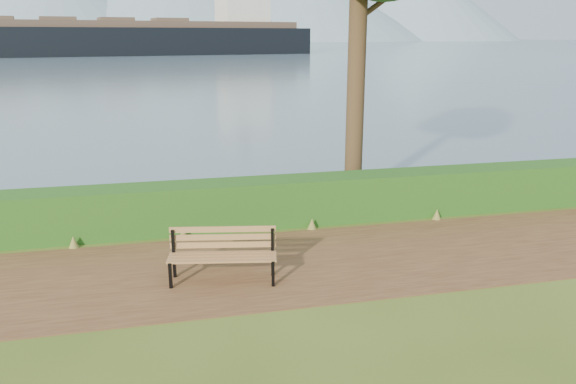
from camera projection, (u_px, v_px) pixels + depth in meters
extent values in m
plane|color=#3D5317|center=(254.00, 275.00, 9.68)|extent=(140.00, 140.00, 0.00)
cube|color=#542D1D|center=(251.00, 268.00, 9.96)|extent=(40.00, 3.40, 0.01)
cube|color=#194D16|center=(233.00, 204.00, 11.98)|extent=(32.00, 0.85, 1.00)
cube|color=#3F5566|center=(157.00, 44.00, 253.55)|extent=(700.00, 510.00, 0.00)
cone|color=gray|center=(57.00, 3.00, 360.62)|extent=(160.00, 160.00, 48.00)
cone|color=gray|center=(310.00, 5.00, 402.10)|extent=(170.00, 170.00, 50.00)
cone|color=gray|center=(420.00, 1.00, 430.02)|extent=(150.00, 150.00, 58.00)
cone|color=gray|center=(140.00, 16.00, 406.10)|extent=(120.00, 120.00, 35.00)
cone|color=gray|center=(351.00, 14.00, 435.61)|extent=(130.00, 130.00, 40.00)
cube|color=black|center=(170.00, 276.00, 9.10)|extent=(0.06, 0.07, 0.45)
cube|color=black|center=(174.00, 254.00, 9.46)|extent=(0.06, 0.07, 0.85)
cube|color=black|center=(172.00, 259.00, 9.25)|extent=(0.14, 0.52, 0.05)
cube|color=black|center=(273.00, 274.00, 9.17)|extent=(0.06, 0.07, 0.45)
cube|color=black|center=(272.00, 252.00, 9.53)|extent=(0.06, 0.07, 0.85)
cube|color=black|center=(273.00, 258.00, 9.33)|extent=(0.14, 0.52, 0.05)
cube|color=#96653A|center=(222.00, 261.00, 9.10)|extent=(1.77, 0.41, 0.03)
cube|color=#96653A|center=(222.00, 258.00, 9.22)|extent=(1.77, 0.41, 0.03)
cube|color=#96653A|center=(223.00, 255.00, 9.34)|extent=(1.77, 0.41, 0.03)
cube|color=#96653A|center=(223.00, 253.00, 9.46)|extent=(1.77, 0.41, 0.03)
cube|color=#96653A|center=(223.00, 245.00, 9.49)|extent=(1.76, 0.37, 0.10)
cube|color=#96653A|center=(223.00, 237.00, 9.45)|extent=(1.76, 0.37, 0.10)
cube|color=#96653A|center=(223.00, 229.00, 9.41)|extent=(1.76, 0.37, 0.10)
cylinder|color=#3B2618|center=(357.00, 42.00, 13.00)|extent=(0.42, 0.42, 7.65)
cylinder|color=#3B2618|center=(378.00, 4.00, 12.87)|extent=(1.12, 0.13, 0.84)
cube|color=black|center=(131.00, 47.00, 114.63)|extent=(76.75, 25.99, 7.59)
cube|color=#4C3A2E|center=(129.00, 24.00, 113.43)|extent=(70.57, 23.68, 1.30)
cube|color=brown|center=(57.00, 19.00, 107.95)|extent=(7.73, 8.25, 0.87)
cube|color=brown|center=(116.00, 20.00, 112.18)|extent=(7.73, 8.25, 0.87)
cube|color=brown|center=(170.00, 20.00, 116.42)|extent=(7.73, 8.25, 0.87)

